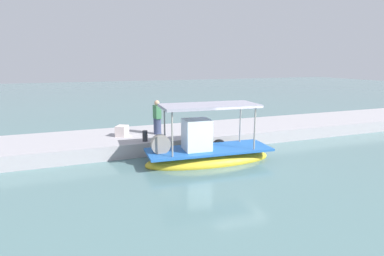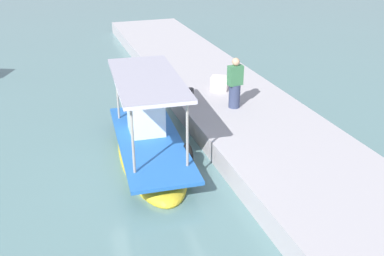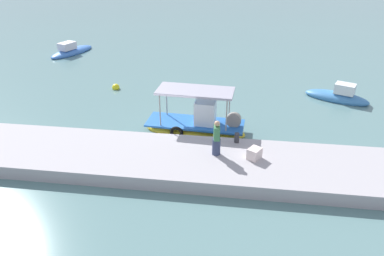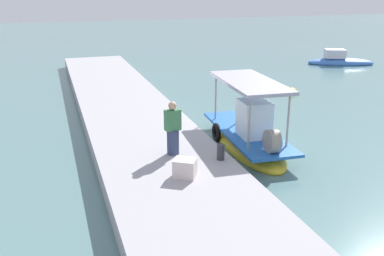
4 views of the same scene
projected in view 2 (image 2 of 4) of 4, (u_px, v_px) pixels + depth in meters
The scene contains 6 objects.
ground_plane at pixel (154, 176), 12.37m from camera, with size 120.00×120.00×0.00m, color slate.
dock_quay at pixel (278, 146), 13.34m from camera, with size 36.00×4.08×0.65m, color #A6A2A8.
main_fishing_boat at pixel (150, 142), 13.27m from camera, with size 5.71×2.19×2.87m.
fisherman_near_bollard at pixel (235, 85), 14.93m from camera, with size 0.43×0.52×1.73m.
mooring_bollard at pixel (190, 95), 15.59m from camera, with size 0.24×0.24×0.50m, color #2D2D33.
cargo_crate at pixel (219, 83), 16.72m from camera, with size 0.61×0.49×0.53m, color silver.
Camera 2 is at (-10.45, 2.37, 6.42)m, focal length 41.69 mm.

